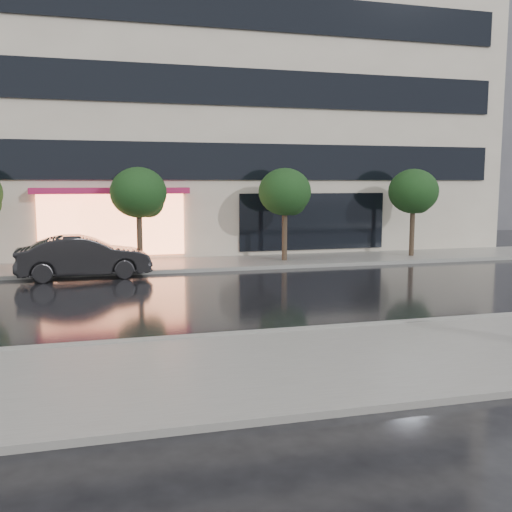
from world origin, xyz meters
name	(u,v)px	position (x,y,z in m)	size (l,w,h in m)	color
ground	(292,323)	(0.00, 0.00, 0.00)	(120.00, 120.00, 0.00)	black
sidewalk_near	(347,361)	(0.00, -3.25, 0.06)	(60.00, 4.50, 0.12)	slate
sidewalk_far	(214,263)	(0.00, 10.25, 0.06)	(60.00, 3.50, 0.12)	slate
curb_near	(306,330)	(0.00, -1.00, 0.07)	(60.00, 0.25, 0.14)	gray
curb_far	(222,269)	(0.00, 8.50, 0.07)	(60.00, 0.25, 0.14)	gray
office_building	(185,75)	(0.00, 17.97, 9.00)	(30.00, 12.76, 18.00)	beige
bg_building_right	(487,125)	(26.00, 28.00, 8.00)	(12.00, 12.00, 16.00)	#4C4C54
tree_mid_west	(140,194)	(-2.94, 10.03, 2.92)	(2.20, 2.20, 3.99)	#33261C
tree_mid_east	(286,194)	(3.06, 10.03, 2.92)	(2.20, 2.20, 3.99)	#33261C
tree_far_east	(414,193)	(9.06, 10.03, 2.92)	(2.20, 2.20, 3.99)	#33261C
parked_car	(84,257)	(-5.07, 8.16, 0.76)	(1.61, 4.61, 1.52)	black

